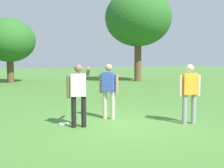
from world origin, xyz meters
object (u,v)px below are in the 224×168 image
Objects in this scene: person_thrower at (190,90)px; frisbee at (64,124)px; person_bystander at (109,88)px; tree_back_left at (9,41)px; tree_back_right at (138,18)px; person_catcher at (79,91)px.

frisbee is (-3.14, 1.41, -0.93)m from person_thrower.
person_bystander is 0.32× the size of tree_back_left.
tree_back_left is 10.60m from tree_back_right.
tree_back_left reaches higher than person_catcher.
person_thrower and person_bystander have the same top height.
tree_back_left is (-1.78, 15.21, 2.38)m from person_bystander.
tree_back_right reaches higher than frisbee.
tree_back_right is (6.49, 13.89, 4.36)m from person_thrower.
person_thrower is 1.00× the size of person_catcher.
tree_back_right reaches higher than person_thrower.
person_bystander is at bearing 139.79° from person_thrower.
tree_back_left is (-0.66, 15.78, 2.36)m from person_catcher.
tree_back_right is at bearing 64.96° from person_thrower.
person_catcher is 15.97m from tree_back_left.
tree_back_right is (10.02, -2.81, 1.98)m from tree_back_left.
person_thrower reaches higher than frisbee.
tree_back_left reaches higher than person_bystander.
frisbee is 16.63m from tree_back_right.
person_thrower is at bearing -115.04° from tree_back_right.
person_bystander is 0.21× the size of tree_back_right.
person_thrower is at bearing -40.21° from person_bystander.
person_catcher is 5.92× the size of frisbee.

